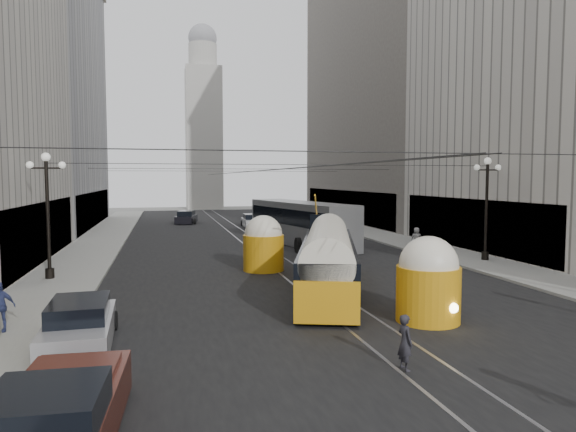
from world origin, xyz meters
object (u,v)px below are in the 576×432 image
city_bus (301,221)px  pickup_maroon (58,414)px  streetcar (328,257)px  pedestrian_crossing_a (405,342)px  sedan_silver (80,326)px  pedestrian_sidewalk_right (417,239)px

city_bus → pickup_maroon: size_ratio=2.57×
streetcar → pedestrian_crossing_a: size_ratio=9.06×
pedestrian_crossing_a → city_bus: bearing=-15.9°
sedan_silver → pedestrian_sidewalk_right: (20.00, 16.21, 0.29)m
pedestrian_crossing_a → pickup_maroon: bearing=98.2°
pickup_maroon → pedestrian_crossing_a: (8.37, 2.27, 0.04)m
pickup_maroon → sedan_silver: (-0.58, 6.45, -0.06)m
streetcar → pedestrian_crossing_a: bearing=-96.0°
city_bus → pedestrian_crossing_a: bearing=-98.9°
sedan_silver → city_bus: bearing=59.4°
pedestrian_crossing_a → pedestrian_sidewalk_right: (11.05, 20.40, 0.18)m
city_bus → pickup_maroon: (-12.49, -28.53, -1.12)m
city_bus → sedan_silver: (-13.07, -22.07, -1.18)m
streetcar → pedestrian_sidewalk_right: bearing=46.2°
pickup_maroon → pedestrian_sidewalk_right: bearing=49.4°
streetcar → pickup_maroon: bearing=-127.6°
streetcar → pickup_maroon: (-9.42, -12.24, -0.83)m
sedan_silver → pedestrian_sidewalk_right: size_ratio=2.92×
city_bus → pedestrian_sidewalk_right: 9.12m
streetcar → sedan_silver: (-10.00, -5.79, -0.90)m
city_bus → pickup_maroon: city_bus is taller
pickup_maroon → pedestrian_sidewalk_right: (19.42, 22.67, 0.23)m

